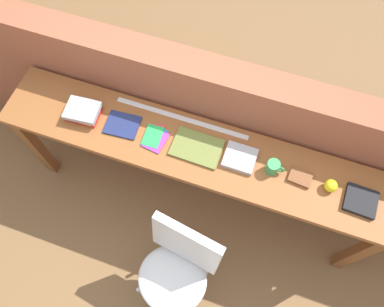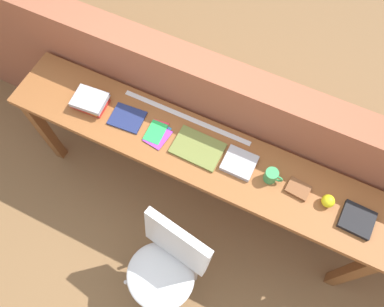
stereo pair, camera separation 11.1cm
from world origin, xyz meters
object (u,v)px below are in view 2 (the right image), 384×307
object	(u,v)px
chair_white_moulded	(166,265)
book_open_centre	(198,148)
book_stack_leftmost	(90,101)
sports_ball_small	(328,201)
magazine_cycling	(127,118)
pamphlet_pile_colourful	(157,134)
leather_journal_brown	(298,189)
mug	(271,176)
book_repair_rightmost	(357,220)

from	to	relation	value
chair_white_moulded	book_open_centre	distance (m)	0.75
chair_white_moulded	book_stack_leftmost	size ratio (longest dim) A/B	3.91
book_open_centre	sports_ball_small	bearing A→B (deg)	1.76
magazine_cycling	pamphlet_pile_colourful	distance (m)	0.22
leather_journal_brown	sports_ball_small	distance (m)	0.17
pamphlet_pile_colourful	mug	xyz separation A→B (m)	(0.73, 0.03, 0.04)
mug	leather_journal_brown	size ratio (longest dim) A/B	0.85
pamphlet_pile_colourful	leather_journal_brown	world-z (taller)	leather_journal_brown
magazine_cycling	sports_ball_small	world-z (taller)	sports_ball_small
book_open_centre	mug	xyz separation A→B (m)	(0.46, 0.01, 0.04)
chair_white_moulded	leather_journal_brown	bearing A→B (deg)	51.26
book_repair_rightmost	sports_ball_small	bearing A→B (deg)	174.56
leather_journal_brown	book_repair_rightmost	xyz separation A→B (m)	(0.35, -0.03, 0.00)
pamphlet_pile_colourful	mug	world-z (taller)	mug
chair_white_moulded	magazine_cycling	bearing A→B (deg)	132.20
book_open_centre	leather_journal_brown	bearing A→B (deg)	2.57
magazine_cycling	pamphlet_pile_colourful	world-z (taller)	magazine_cycling
pamphlet_pile_colourful	leather_journal_brown	size ratio (longest dim) A/B	1.51
magazine_cycling	leather_journal_brown	size ratio (longest dim) A/B	1.58
book_stack_leftmost	magazine_cycling	xyz separation A→B (m)	(0.26, 0.01, -0.03)
magazine_cycling	mug	distance (m)	0.96
chair_white_moulded	leather_journal_brown	size ratio (longest dim) A/B	6.86
book_open_centre	leather_journal_brown	world-z (taller)	leather_journal_brown
magazine_cycling	book_repair_rightmost	distance (m)	1.47
book_stack_leftmost	leather_journal_brown	xyz separation A→B (m)	(1.38, 0.03, -0.03)
chair_white_moulded	pamphlet_pile_colourful	size ratio (longest dim) A/B	4.54
mug	book_open_centre	bearing A→B (deg)	-178.97
book_stack_leftmost	mug	bearing A→B (deg)	0.89
book_stack_leftmost	chair_white_moulded	bearing A→B (deg)	-36.93
book_open_centre	book_stack_leftmost	bearing A→B (deg)	-177.94
magazine_cycling	mug	bearing A→B (deg)	-3.80
chair_white_moulded	book_open_centre	size ratio (longest dim) A/B	2.98
pamphlet_pile_colourful	book_open_centre	bearing A→B (deg)	4.01
leather_journal_brown	pamphlet_pile_colourful	bearing A→B (deg)	-172.88
mug	book_repair_rightmost	size ratio (longest dim) A/B	0.62
chair_white_moulded	book_open_centre	bearing A→B (deg)	98.57
book_stack_leftmost	pamphlet_pile_colourful	world-z (taller)	book_stack_leftmost
book_stack_leftmost	book_repair_rightmost	world-z (taller)	book_stack_leftmost
mug	book_repair_rightmost	xyz separation A→B (m)	(0.52, -0.03, -0.03)
chair_white_moulded	leather_journal_brown	xyz separation A→B (m)	(0.53, 0.67, 0.37)
chair_white_moulded	sports_ball_small	bearing A→B (deg)	43.01
mug	sports_ball_small	world-z (taller)	mug
book_stack_leftmost	pamphlet_pile_colourful	size ratio (longest dim) A/B	1.16
leather_journal_brown	sports_ball_small	size ratio (longest dim) A/B	1.74
pamphlet_pile_colourful	sports_ball_small	world-z (taller)	sports_ball_small
mug	leather_journal_brown	distance (m)	0.17
mug	sports_ball_small	size ratio (longest dim) A/B	1.47
mug	pamphlet_pile_colourful	bearing A→B (deg)	-177.87
book_stack_leftmost	mug	distance (m)	1.22
chair_white_moulded	leather_journal_brown	world-z (taller)	leather_journal_brown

